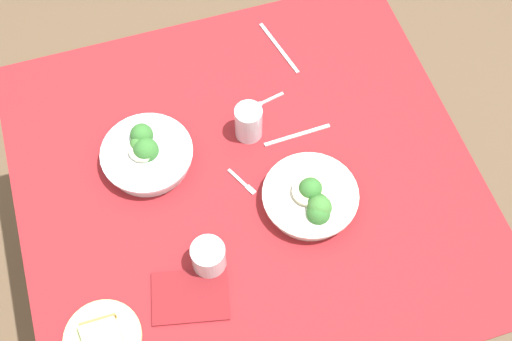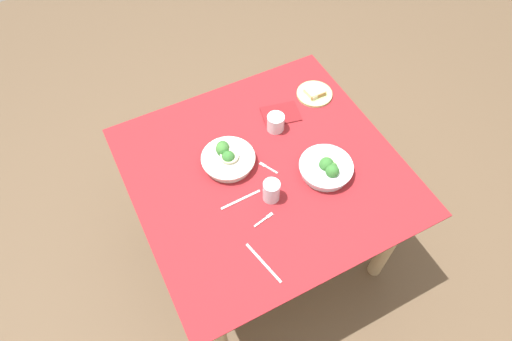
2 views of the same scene
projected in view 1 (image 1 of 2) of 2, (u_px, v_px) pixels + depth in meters
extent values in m
plane|color=brown|center=(250.00, 279.00, 2.34)|extent=(6.00, 6.00, 0.00)
cube|color=maroon|center=(247.00, 181.00, 1.73)|extent=(1.14, 1.09, 0.01)
cube|color=tan|center=(247.00, 184.00, 1.75)|extent=(1.10, 1.06, 0.02)
cylinder|color=tan|center=(339.00, 90.00, 2.32)|extent=(0.07, 0.07, 0.67)
cylinder|color=tan|center=(72.00, 160.00, 2.18)|extent=(0.07, 0.07, 0.67)
cylinder|color=tan|center=(449.00, 330.00, 1.92)|extent=(0.07, 0.07, 0.67)
cylinder|color=silver|center=(310.00, 199.00, 1.68)|extent=(0.21, 0.21, 0.04)
cylinder|color=silver|center=(310.00, 195.00, 1.66)|extent=(0.23, 0.23, 0.01)
sphere|color=#3D7A33|center=(320.00, 207.00, 1.63)|extent=(0.06, 0.06, 0.06)
sphere|color=#33702D|center=(310.00, 189.00, 1.66)|extent=(0.06, 0.06, 0.06)
sphere|color=#33702D|center=(318.00, 214.00, 1.63)|extent=(0.06, 0.06, 0.06)
sphere|color=#286023|center=(318.00, 204.00, 1.64)|extent=(0.05, 0.05, 0.05)
cylinder|color=beige|center=(309.00, 191.00, 1.65)|extent=(0.08, 0.08, 0.01)
cylinder|color=white|center=(148.00, 157.00, 1.74)|extent=(0.21, 0.21, 0.04)
cylinder|color=white|center=(147.00, 152.00, 1.72)|extent=(0.23, 0.23, 0.01)
sphere|color=#33702D|center=(146.00, 150.00, 1.71)|extent=(0.06, 0.06, 0.06)
sphere|color=#3D7A33|center=(139.00, 145.00, 1.72)|extent=(0.05, 0.05, 0.05)
sphere|color=#33702D|center=(142.00, 135.00, 1.72)|extent=(0.06, 0.06, 0.06)
cylinder|color=beige|center=(143.00, 150.00, 1.71)|extent=(0.07, 0.07, 0.01)
cylinder|color=#B7D684|center=(103.00, 338.00, 1.53)|extent=(0.17, 0.17, 0.01)
cube|color=beige|center=(101.00, 336.00, 1.51)|extent=(0.09, 0.08, 0.02)
cube|color=#9E703D|center=(98.00, 321.00, 1.53)|extent=(0.08, 0.01, 0.02)
cylinder|color=silver|center=(249.00, 122.00, 1.76)|extent=(0.07, 0.07, 0.10)
cylinder|color=silver|center=(209.00, 257.00, 1.59)|extent=(0.08, 0.08, 0.08)
cube|color=#B7B7BC|center=(238.00, 178.00, 1.73)|extent=(0.04, 0.06, 0.00)
cube|color=#B7B7BC|center=(250.00, 190.00, 1.71)|extent=(0.02, 0.03, 0.00)
cube|color=#B7B7BC|center=(272.00, 98.00, 1.85)|extent=(0.07, 0.02, 0.00)
cube|color=#B7B7BC|center=(257.00, 106.00, 1.84)|extent=(0.03, 0.02, 0.00)
cube|color=#B7B7BC|center=(297.00, 135.00, 1.79)|extent=(0.18, 0.02, 0.00)
cube|color=#B7B7BC|center=(279.00, 48.00, 1.94)|extent=(0.05, 0.20, 0.00)
cube|color=maroon|center=(190.00, 296.00, 1.58)|extent=(0.20, 0.16, 0.01)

